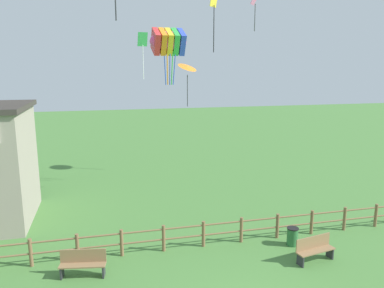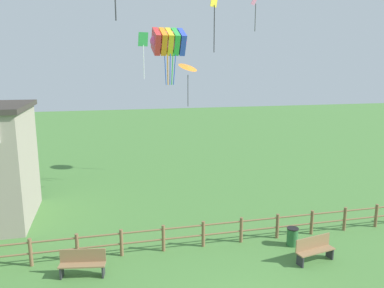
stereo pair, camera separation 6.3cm
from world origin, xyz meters
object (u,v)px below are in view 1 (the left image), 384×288
Objects in this scene: trash_bin at (292,236)px; kite_rainbow_parafoil at (168,42)px; park_bench_by_building at (83,263)px; kite_yellow_diamond at (214,8)px; kite_orange_delta at (187,68)px; park_bench_near_fence at (315,248)px; kite_green_diamond at (143,47)px; kite_pink_diamond at (255,3)px.

kite_rainbow_parafoil reaches higher than trash_bin.
park_bench_by_building is 14.96m from kite_yellow_diamond.
kite_rainbow_parafoil is 1.04× the size of kite_orange_delta.
trash_bin is (-0.17, 1.41, -0.13)m from park_bench_near_fence.
kite_rainbow_parafoil is 5.21m from kite_green_diamond.
kite_yellow_diamond is at bearing -80.36° from kite_orange_delta.
kite_pink_diamond reaches higher than kite_orange_delta.
kite_green_diamond reaches higher than park_bench_near_fence.
kite_orange_delta is 6.33m from kite_pink_diamond.
kite_yellow_diamond is (2.69, 0.34, 1.89)m from kite_rainbow_parafoil.
kite_rainbow_parafoil is (-3.83, 7.53, 8.35)m from trash_bin.
kite_yellow_diamond is 1.57× the size of kite_pink_diamond.
kite_pink_diamond is at bearing -14.99° from kite_yellow_diamond.
park_bench_by_building is at bearing 173.22° from park_bench_near_fence.
trash_bin is 12.96m from kite_yellow_diamond.
park_bench_by_building is at bearing -141.25° from kite_pink_diamond.
park_bench_near_fence and park_bench_by_building have the same top height.
park_bench_by_building is 15.40m from kite_orange_delta.
kite_yellow_diamond is at bearing 98.26° from trash_bin.
kite_green_diamond is at bearing 98.85° from kite_rainbow_parafoil.
park_bench_by_building is 2.16× the size of trash_bin.
kite_pink_diamond is at bearing 84.03° from park_bench_near_fence.
kite_green_diamond reaches higher than kite_orange_delta.
kite_rainbow_parafoil is (4.64, 7.91, 8.22)m from park_bench_by_building.
kite_pink_diamond is at bearing -2.93° from kite_rainbow_parafoil.
kite_green_diamond is (3.83, 13.05, 8.23)m from park_bench_by_building.
kite_rainbow_parafoil reaches higher than park_bench_near_fence.
trash_bin is at bearing 96.77° from park_bench_near_fence.
park_bench_near_fence is 14.91m from kite_orange_delta.
kite_pink_diamond reaches higher than kite_green_diamond.
kite_pink_diamond reaches higher than trash_bin.
kite_green_diamond reaches higher than trash_bin.
kite_yellow_diamond is at bearing 7.27° from kite_rainbow_parafoil.
kite_green_diamond is at bearing 73.63° from park_bench_by_building.
trash_bin is 0.26× the size of kite_orange_delta.
kite_green_diamond is 1.41× the size of kite_pink_diamond.
kite_rainbow_parafoil is at bearing 59.62° from park_bench_by_building.
kite_green_diamond reaches higher than park_bench_by_building.
kite_orange_delta is at bearing 98.71° from trash_bin.
kite_rainbow_parafoil reaches higher than park_bench_by_building.
kite_yellow_diamond reaches higher than kite_rainbow_parafoil.
park_bench_by_building is 0.56× the size of kite_orange_delta.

